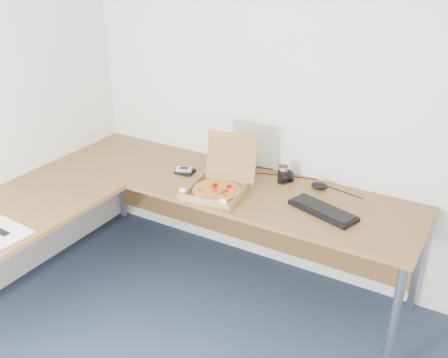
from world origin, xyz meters
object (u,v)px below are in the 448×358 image
Objects in this scene: keyboard at (323,211)px; drinking_glass at (283,174)px; desk at (147,202)px; pizza_box at (218,187)px; wallet at (185,172)px.

drinking_glass is at bearing 164.33° from keyboard.
desk is 6.54× the size of pizza_box.
keyboard is at bearing -1.42° from pizza_box.
pizza_box is (0.35, 0.28, 0.07)m from desk.
wallet is at bearing -164.74° from keyboard.
pizza_box reaches higher than drinking_glass.
drinking_glass is at bearing 10.85° from wallet.
pizza_box reaches higher than wallet.
desk is 1.07m from keyboard.
wallet is at bearing 89.53° from desk.
pizza_box is 0.37m from wallet.
keyboard is 1.00m from wallet.
drinking_glass reaches higher than keyboard.
desk is 0.45m from pizza_box.
drinking_glass is 0.28× the size of keyboard.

